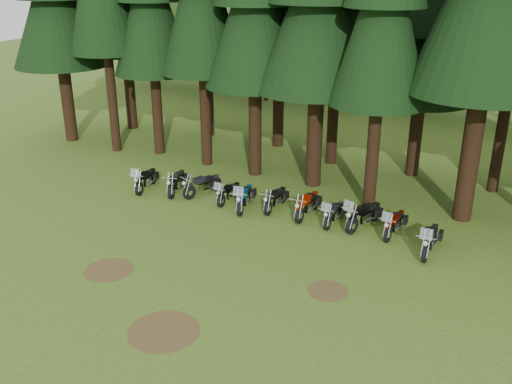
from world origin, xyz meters
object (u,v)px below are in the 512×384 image
at_px(motorcycle_0, 146,180).
at_px(motorcycle_9, 394,224).
at_px(motorcycle_10, 430,241).
at_px(motorcycle_1, 177,183).
at_px(motorcycle_8, 364,216).
at_px(motorcycle_5, 275,200).
at_px(motorcycle_7, 334,214).
at_px(motorcycle_2, 203,185).
at_px(motorcycle_4, 245,198).
at_px(motorcycle_3, 229,193).
at_px(motorcycle_6, 307,205).

bearing_deg(motorcycle_0, motorcycle_9, -10.21).
bearing_deg(motorcycle_10, motorcycle_1, 176.14).
height_order(motorcycle_8, motorcycle_10, motorcycle_8).
height_order(motorcycle_5, motorcycle_9, motorcycle_9).
bearing_deg(motorcycle_7, motorcycle_2, 179.70).
distance_m(motorcycle_8, motorcycle_10, 3.10).
bearing_deg(motorcycle_2, motorcycle_4, 6.51).
distance_m(motorcycle_0, motorcycle_7, 9.52).
xyz_separation_m(motorcycle_0, motorcycle_5, (6.61, 0.93, -0.03)).
height_order(motorcycle_0, motorcycle_3, motorcycle_0).
relative_size(motorcycle_8, motorcycle_10, 1.02).
relative_size(motorcycle_0, motorcycle_9, 1.03).
bearing_deg(motorcycle_0, motorcycle_8, -9.31).
bearing_deg(motorcycle_7, motorcycle_9, 3.82).
bearing_deg(motorcycle_10, motorcycle_4, 176.27).
xyz_separation_m(motorcycle_0, motorcycle_2, (2.81, 0.76, -0.01)).
relative_size(motorcycle_7, motorcycle_8, 0.86).
height_order(motorcycle_6, motorcycle_9, motorcycle_9).
height_order(motorcycle_5, motorcycle_6, motorcycle_6).
height_order(motorcycle_4, motorcycle_10, motorcycle_4).
distance_m(motorcycle_2, motorcycle_5, 3.81).
bearing_deg(motorcycle_10, motorcycle_7, 168.42).
relative_size(motorcycle_5, motorcycle_6, 0.91).
relative_size(motorcycle_0, motorcycle_2, 1.03).
xyz_separation_m(motorcycle_1, motorcycle_5, (5.09, 0.50, -0.04)).
xyz_separation_m(motorcycle_8, motorcycle_10, (2.95, -0.95, -0.02)).
bearing_deg(motorcycle_3, motorcycle_9, 1.30).
bearing_deg(motorcycle_6, motorcycle_10, -10.52).
distance_m(motorcycle_6, motorcycle_10, 5.56).
bearing_deg(motorcycle_10, motorcycle_8, 160.15).
bearing_deg(motorcycle_8, motorcycle_7, -153.41).
height_order(motorcycle_4, motorcycle_5, motorcycle_4).
bearing_deg(motorcycle_5, motorcycle_0, -174.29).
bearing_deg(motorcycle_1, motorcycle_7, -16.05).
relative_size(motorcycle_4, motorcycle_7, 1.13).
bearing_deg(motorcycle_4, motorcycle_3, 146.24).
relative_size(motorcycle_7, motorcycle_10, 0.88).
bearing_deg(motorcycle_6, motorcycle_4, -168.64).
xyz_separation_m(motorcycle_0, motorcycle_7, (9.49, 0.74, -0.04)).
bearing_deg(motorcycle_1, motorcycle_0, 177.64).
relative_size(motorcycle_0, motorcycle_10, 0.96).
xyz_separation_m(motorcycle_3, motorcycle_7, (5.14, 0.11, 0.01)).
height_order(motorcycle_2, motorcycle_6, motorcycle_6).
xyz_separation_m(motorcycle_1, motorcycle_8, (9.19, 0.55, 0.03)).
bearing_deg(motorcycle_5, motorcycle_3, -174.56).
xyz_separation_m(motorcycle_2, motorcycle_9, (9.22, 0.15, -0.01)).
height_order(motorcycle_9, motorcycle_10, motorcycle_10).
xyz_separation_m(motorcycle_2, motorcycle_6, (5.36, 0.15, 0.02)).
distance_m(motorcycle_0, motorcycle_3, 4.39).
height_order(motorcycle_2, motorcycle_8, motorcycle_8).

